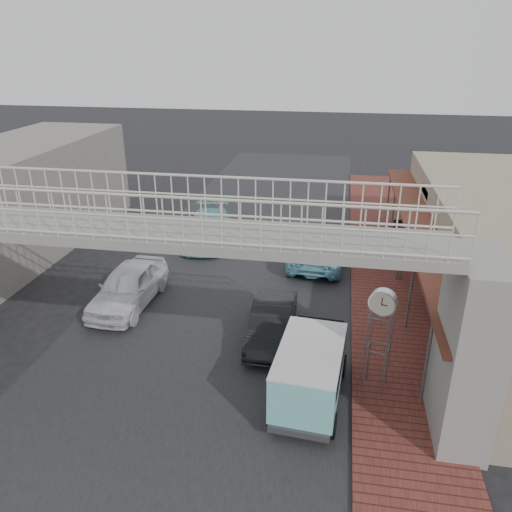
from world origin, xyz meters
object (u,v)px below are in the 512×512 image
at_px(arrow_sign, 423,231).
at_px(street_clock, 383,307).
at_px(motorcycle_near, 403,256).
at_px(angkot_far, 207,228).
at_px(dark_sedan, 272,322).
at_px(white_hatchback, 128,286).
at_px(motorcycle_far, 358,246).
at_px(angkot_van, 311,365).
at_px(angkot_curb, 319,247).

bearing_deg(arrow_sign, street_clock, -110.56).
bearing_deg(motorcycle_near, arrow_sign, -147.71).
distance_m(angkot_far, street_clock, 13.36).
bearing_deg(dark_sedan, arrow_sign, 44.70).
bearing_deg(dark_sedan, street_clock, -32.83).
bearing_deg(white_hatchback, motorcycle_far, 36.56).
xyz_separation_m(dark_sedan, angkot_van, (1.51, -3.00, 0.54)).
distance_m(angkot_van, arrow_sign, 9.39).
height_order(angkot_curb, angkot_far, angkot_far).
relative_size(angkot_van, motorcycle_far, 2.32).
height_order(angkot_curb, motorcycle_near, angkot_curb).
xyz_separation_m(dark_sedan, street_clock, (3.35, -2.14, 2.08)).
height_order(angkot_curb, angkot_van, angkot_van).
relative_size(angkot_curb, angkot_far, 1.03).
xyz_separation_m(angkot_far, arrow_sign, (9.99, -3.00, 1.59)).
xyz_separation_m(dark_sedan, motorcycle_near, (5.00, 6.97, -0.14)).
distance_m(angkot_far, arrow_sign, 10.56).
height_order(angkot_curb, motorcycle_far, angkot_curb).
height_order(motorcycle_far, arrow_sign, arrow_sign).
relative_size(angkot_van, street_clock, 1.25).
distance_m(dark_sedan, motorcycle_near, 8.57).
bearing_deg(angkot_van, motorcycle_near, 75.43).
bearing_deg(motorcycle_far, white_hatchback, 104.77).
height_order(white_hatchback, angkot_far, white_hatchback).
bearing_deg(angkot_curb, dark_sedan, 83.77).
xyz_separation_m(angkot_curb, street_clock, (2.14, -9.02, 2.02)).
relative_size(white_hatchback, arrow_sign, 1.67).
bearing_deg(dark_sedan, motorcycle_far, 68.06).
bearing_deg(motorcycle_far, arrow_sign, -151.66).
height_order(dark_sedan, angkot_curb, angkot_curb).
bearing_deg(arrow_sign, white_hatchback, -165.76).
distance_m(dark_sedan, arrow_sign, 7.88).
relative_size(angkot_curb, motorcycle_far, 3.00).
xyz_separation_m(angkot_van, motorcycle_far, (1.51, 10.61, -0.58)).
bearing_deg(arrow_sign, angkot_far, 158.14).
height_order(angkot_far, angkot_van, angkot_van).
distance_m(angkot_curb, angkot_van, 9.90).
distance_m(angkot_curb, street_clock, 9.48).
relative_size(dark_sedan, arrow_sign, 1.45).
relative_size(white_hatchback, motorcycle_far, 2.69).
bearing_deg(angkot_van, dark_sedan, 121.41).
bearing_deg(dark_sedan, angkot_van, -63.63).
bearing_deg(angkot_far, angkot_van, -68.76).
bearing_deg(angkot_van, arrow_sign, 69.75).
bearing_deg(motorcycle_near, street_clock, -174.39).
xyz_separation_m(dark_sedan, arrow_sign, (5.44, 5.45, 1.66)).
bearing_deg(white_hatchback, angkot_far, 81.63).
relative_size(white_hatchback, angkot_far, 0.92).
height_order(dark_sedan, angkot_far, angkot_far).
bearing_deg(arrow_sign, angkot_van, -120.11).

